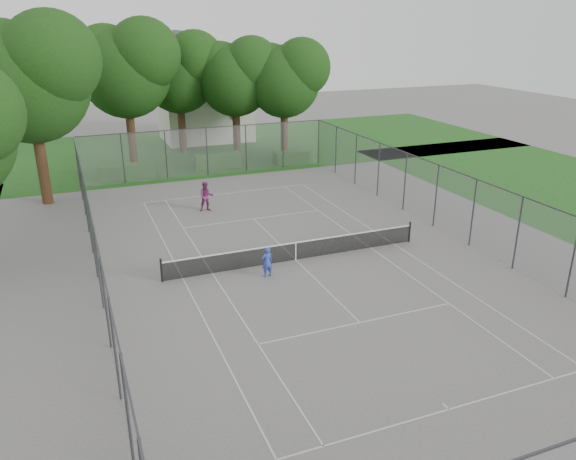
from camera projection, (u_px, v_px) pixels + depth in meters
name	position (u px, v px, depth m)	size (l,w,h in m)	color
ground	(296.00, 260.00, 27.00)	(120.00, 120.00, 0.00)	#64615F
grass_far	(183.00, 150.00, 49.59)	(60.00, 20.00, 0.00)	#1B4C15
court_markings	(296.00, 260.00, 27.00)	(11.03, 23.83, 0.01)	beige
tennis_net	(296.00, 250.00, 26.82)	(12.87, 0.10, 1.10)	black
perimeter_fence	(296.00, 225.00, 26.36)	(18.08, 34.08, 3.52)	#38383D
tree_far_left	(126.00, 65.00, 41.74)	(7.74, 7.06, 11.12)	#362113
tree_far_midleft	(179.00, 69.00, 46.28)	(7.05, 6.44, 10.13)	#362113
tree_far_midright	(236.00, 74.00, 45.57)	(6.75, 6.16, 9.70)	#362113
tree_far_right	(285.00, 76.00, 45.22)	(6.66, 6.08, 9.58)	#362113
tree_side_back	(30.00, 74.00, 32.54)	(8.00, 7.31, 11.50)	#362113
hedge_left	(127.00, 171.00, 40.72)	(4.04, 1.21, 1.01)	#214D18
hedge_mid	(218.00, 161.00, 43.49)	(3.60, 1.03, 1.13)	#214D18
hedge_right	(293.00, 157.00, 45.19)	(3.09, 1.13, 0.93)	#214D18
house	(205.00, 97.00, 52.67)	(7.97, 6.18, 9.93)	silver
girl_player	(267.00, 262.00, 25.06)	(0.52, 0.34, 1.41)	#2E44AD
woman_player	(206.00, 197.00, 33.63)	(0.87, 0.68, 1.79)	#76275D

